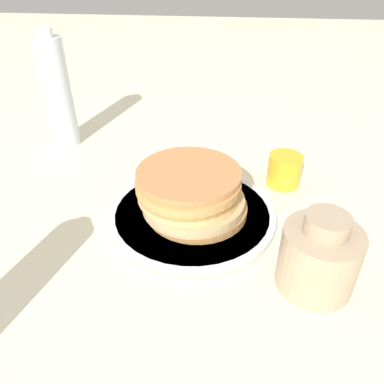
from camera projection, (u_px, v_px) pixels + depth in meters
ground_plane at (189, 216)px, 0.65m from camera, size 4.00×4.00×0.00m
plate at (192, 215)px, 0.64m from camera, size 0.29×0.29×0.01m
pancake_stack at (193, 193)px, 0.62m from camera, size 0.18×0.18×0.08m
juice_glass at (284, 170)px, 0.72m from camera, size 0.06×0.06×0.06m
cream_jug at (319, 256)px, 0.49m from camera, size 0.10×0.10×0.12m
water_bottle_near at (58, 93)px, 0.81m from camera, size 0.06×0.06×0.25m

